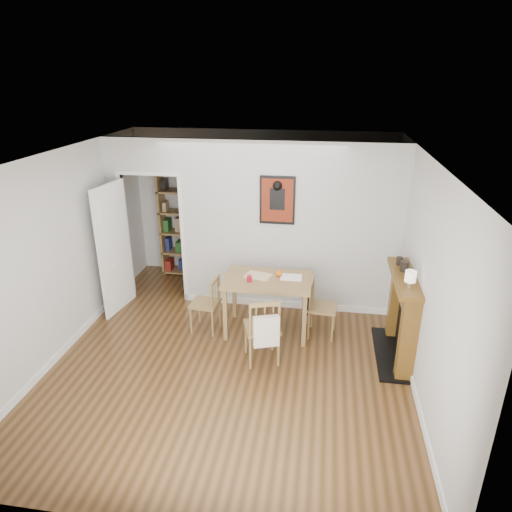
% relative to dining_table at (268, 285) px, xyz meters
% --- Properties ---
extents(ground, '(5.20, 5.20, 0.00)m').
position_rel_dining_table_xyz_m(ground, '(-0.36, -0.59, -0.73)').
color(ground, brown).
rests_on(ground, ground).
extents(room_shell, '(5.20, 5.20, 5.20)m').
position_rel_dining_table_xyz_m(room_shell, '(-0.26, 0.75, 0.57)').
color(room_shell, beige).
rests_on(room_shell, ground).
extents(dining_table, '(1.21, 0.77, 0.83)m').
position_rel_dining_table_xyz_m(dining_table, '(0.00, 0.00, 0.00)').
color(dining_table, olive).
rests_on(dining_table, ground).
extents(chair_left, '(0.46, 0.46, 0.84)m').
position_rel_dining_table_xyz_m(chair_left, '(-0.88, -0.10, -0.31)').
color(chair_left, olive).
rests_on(chair_left, ground).
extents(chair_right, '(0.52, 0.47, 0.85)m').
position_rel_dining_table_xyz_m(chair_right, '(0.76, 0.02, -0.29)').
color(chair_right, olive).
rests_on(chair_right, ground).
extents(chair_front, '(0.59, 0.63, 0.93)m').
position_rel_dining_table_xyz_m(chair_front, '(0.03, -0.72, -0.25)').
color(chair_front, olive).
rests_on(chair_front, ground).
extents(bookshelf, '(0.84, 0.34, 1.99)m').
position_rel_dining_table_xyz_m(bookshelf, '(-1.75, 1.81, 0.25)').
color(bookshelf, olive).
rests_on(bookshelf, ground).
extents(fireplace, '(0.45, 1.25, 1.16)m').
position_rel_dining_table_xyz_m(fireplace, '(1.80, -0.34, -0.11)').
color(fireplace, brown).
rests_on(fireplace, ground).
extents(red_glass, '(0.07, 0.07, 0.09)m').
position_rel_dining_table_xyz_m(red_glass, '(-0.24, -0.12, 0.14)').
color(red_glass, maroon).
rests_on(red_glass, dining_table).
extents(orange_fruit, '(0.09, 0.09, 0.09)m').
position_rel_dining_table_xyz_m(orange_fruit, '(0.15, 0.11, 0.14)').
color(orange_fruit, '#D85F0B').
rests_on(orange_fruit, dining_table).
extents(placemat, '(0.41, 0.34, 0.00)m').
position_rel_dining_table_xyz_m(placemat, '(-0.15, 0.08, 0.10)').
color(placemat, beige).
rests_on(placemat, dining_table).
extents(notebook, '(0.30, 0.22, 0.01)m').
position_rel_dining_table_xyz_m(notebook, '(0.32, 0.09, 0.11)').
color(notebook, white).
rests_on(notebook, dining_table).
extents(mantel_lamp, '(0.13, 0.13, 0.21)m').
position_rel_dining_table_xyz_m(mantel_lamp, '(1.75, -0.68, 0.56)').
color(mantel_lamp, silver).
rests_on(mantel_lamp, fireplace).
extents(ceramic_jar_a, '(0.11, 0.11, 0.13)m').
position_rel_dining_table_xyz_m(ceramic_jar_a, '(1.76, -0.21, 0.50)').
color(ceramic_jar_a, black).
rests_on(ceramic_jar_a, fireplace).
extents(ceramic_jar_b, '(0.08, 0.08, 0.11)m').
position_rel_dining_table_xyz_m(ceramic_jar_b, '(1.72, -0.01, 0.48)').
color(ceramic_jar_b, black).
rests_on(ceramic_jar_b, fireplace).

